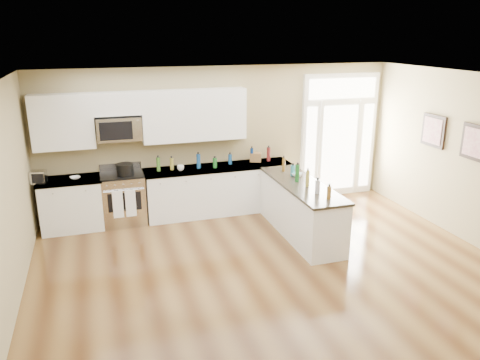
% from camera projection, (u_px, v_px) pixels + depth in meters
% --- Properties ---
extents(ground, '(8.00, 8.00, 0.00)m').
position_uv_depth(ground, '(306.00, 312.00, 5.94)').
color(ground, '#492C14').
extents(room_shell, '(8.00, 8.00, 8.00)m').
position_uv_depth(room_shell, '(312.00, 184.00, 5.43)').
color(room_shell, '#988A60').
rests_on(room_shell, ground).
extents(back_cabinet_left, '(1.10, 0.66, 0.94)m').
position_uv_depth(back_cabinet_left, '(72.00, 206.00, 8.35)').
color(back_cabinet_left, white).
rests_on(back_cabinet_left, ground).
extents(back_cabinet_right, '(2.85, 0.66, 0.94)m').
position_uv_depth(back_cabinet_right, '(219.00, 191.00, 9.12)').
color(back_cabinet_right, white).
rests_on(back_cabinet_right, ground).
extents(peninsula_cabinet, '(0.69, 2.32, 0.94)m').
position_uv_depth(peninsula_cabinet, '(301.00, 211.00, 8.11)').
color(peninsula_cabinet, white).
rests_on(peninsula_cabinet, ground).
extents(upper_cabinet_left, '(1.04, 0.33, 0.95)m').
position_uv_depth(upper_cabinet_left, '(62.00, 122.00, 8.03)').
color(upper_cabinet_left, white).
rests_on(upper_cabinet_left, room_shell).
extents(upper_cabinet_right, '(1.94, 0.33, 0.95)m').
position_uv_depth(upper_cabinet_right, '(194.00, 115.00, 8.69)').
color(upper_cabinet_right, white).
rests_on(upper_cabinet_right, room_shell).
extents(upper_cabinet_short, '(0.82, 0.33, 0.40)m').
position_uv_depth(upper_cabinet_short, '(117.00, 104.00, 8.21)').
color(upper_cabinet_short, white).
rests_on(upper_cabinet_short, room_shell).
extents(microwave, '(0.78, 0.41, 0.42)m').
position_uv_depth(microwave, '(119.00, 129.00, 8.31)').
color(microwave, silver).
rests_on(microwave, room_shell).
extents(entry_door, '(1.70, 0.10, 2.60)m').
position_uv_depth(entry_door, '(339.00, 136.00, 9.88)').
color(entry_door, white).
rests_on(entry_door, ground).
extents(wall_art_near, '(0.05, 0.58, 0.58)m').
position_uv_depth(wall_art_near, '(433.00, 131.00, 8.42)').
color(wall_art_near, black).
rests_on(wall_art_near, room_shell).
extents(wall_art_far, '(0.05, 0.58, 0.58)m').
position_uv_depth(wall_art_far, '(475.00, 143.00, 7.51)').
color(wall_art_far, black).
rests_on(wall_art_far, room_shell).
extents(kitchen_range, '(0.76, 0.68, 1.08)m').
position_uv_depth(kitchen_range, '(124.00, 198.00, 8.59)').
color(kitchen_range, silver).
rests_on(kitchen_range, ground).
extents(stockpot, '(0.37, 0.37, 0.23)m').
position_uv_depth(stockpot, '(125.00, 169.00, 8.35)').
color(stockpot, black).
rests_on(stockpot, kitchen_range).
extents(toaster_oven, '(0.28, 0.24, 0.22)m').
position_uv_depth(toaster_oven, '(38.00, 177.00, 7.95)').
color(toaster_oven, silver).
rests_on(toaster_oven, back_cabinet_left).
extents(cardboard_box, '(0.26, 0.23, 0.18)m').
position_uv_depth(cardboard_box, '(256.00, 157.00, 9.28)').
color(cardboard_box, brown).
rests_on(cardboard_box, back_cabinet_right).
extents(bowl_left, '(0.22, 0.22, 0.04)m').
position_uv_depth(bowl_left, '(75.00, 178.00, 8.19)').
color(bowl_left, white).
rests_on(bowl_left, back_cabinet_left).
extents(bowl_peninsula, '(0.19, 0.19, 0.06)m').
position_uv_depth(bowl_peninsula, '(297.00, 175.00, 8.34)').
color(bowl_peninsula, white).
rests_on(bowl_peninsula, peninsula_cabinet).
extents(cup_counter, '(0.15, 0.15, 0.10)m').
position_uv_depth(cup_counter, '(181.00, 168.00, 8.67)').
color(cup_counter, white).
rests_on(cup_counter, back_cabinet_right).
extents(counter_bottles, '(2.36, 2.45, 0.30)m').
position_uv_depth(counter_bottles, '(253.00, 167.00, 8.46)').
color(counter_bottles, '#19591E').
rests_on(counter_bottles, back_cabinet_right).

